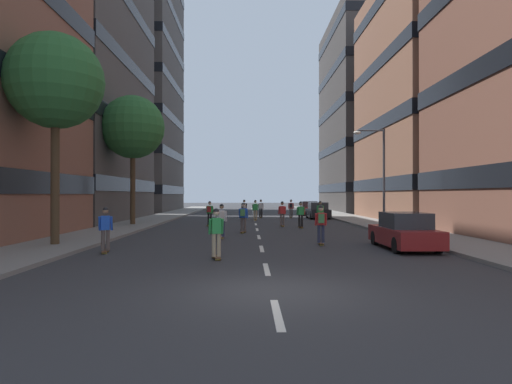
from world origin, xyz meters
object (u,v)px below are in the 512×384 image
parked_car_mid (309,209)px  skater_2 (282,213)px  street_tree_mid (55,82)px  skater_1 (301,213)px  skater_5 (261,208)px  skater_12 (244,208)px  street_tree_near (133,128)px  skater_4 (243,216)px  streetlamp_right (378,166)px  skater_3 (222,219)px  parked_car_far (404,232)px  skater_8 (321,222)px  skater_6 (210,212)px  skater_0 (320,212)px  skater_7 (255,209)px  skater_9 (105,228)px  parked_car_near (318,211)px  skater_11 (291,207)px  skater_10 (216,231)px

parked_car_mid → skater_2: bearing=-104.1°
street_tree_mid → skater_2: street_tree_mid is taller
skater_1 → skater_5: same height
skater_12 → street_tree_near: bearing=-130.8°
street_tree_mid → skater_1: bearing=41.8°
skater_2 → skater_4: (-2.69, -5.15, 0.03)m
streetlamp_right → skater_3: (-10.08, -6.61, -3.12)m
streetlamp_right → skater_1: (-5.18, 0.33, -3.15)m
skater_2 → parked_car_far: bearing=-72.3°
skater_1 → skater_8: size_ratio=1.00×
parked_car_mid → street_tree_mid: street_tree_mid is taller
skater_6 → skater_8: (6.04, -11.92, 0.00)m
skater_0 → skater_2: same height
skater_7 → skater_9: (-6.12, -21.10, 0.00)m
skater_0 → parked_car_near: bearing=82.3°
skater_11 → parked_car_mid: bearing=64.8°
skater_0 → skater_9: 19.02m
skater_12 → skater_8: bearing=-80.2°
skater_12 → streetlamp_right: bearing=-51.8°
skater_0 → skater_7: size_ratio=1.00×
streetlamp_right → skater_7: (-8.11, 8.93, -3.15)m
parked_car_mid → skater_6: 18.29m
skater_5 → skater_10: size_ratio=1.00×
skater_2 → skater_5: (-1.19, 11.40, 0.00)m
parked_car_far → skater_1: bearing=104.5°
skater_0 → skater_2: size_ratio=1.00×
parked_car_near → skater_6: skater_6 is taller
skater_8 → parked_car_far: bearing=-25.0°
skater_3 → skater_2: bearing=65.8°
street_tree_mid → parked_car_near: bearing=56.1°
parked_car_far → skater_2: 13.48m
parked_car_mid → streetlamp_right: streetlamp_right is taller
skater_5 → skater_8: (2.07, -22.74, 0.03)m
parked_car_far → skater_0: 14.58m
skater_11 → parked_car_far: bearing=-84.3°
parked_car_near → skater_11: size_ratio=2.47×
skater_0 → skater_2: bearing=-150.3°
skater_11 → skater_12: 4.71m
skater_8 → parked_car_near: bearing=81.4°
skater_10 → parked_car_far: bearing=19.8°
skater_1 → streetlamp_right: bearing=-3.7°
skater_6 → streetlamp_right: bearing=-11.4°
skater_6 → skater_12: same height
street_tree_mid → skater_6: size_ratio=5.09×
skater_2 → skater_5: bearing=96.0°
skater_11 → skater_12: (-4.48, -1.43, 0.00)m
streetlamp_right → skater_10: bearing=-125.4°
skater_2 → parked_car_mid: bearing=75.9°
skater_11 → skater_6: bearing=-122.8°
skater_11 → skater_1: bearing=-92.6°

